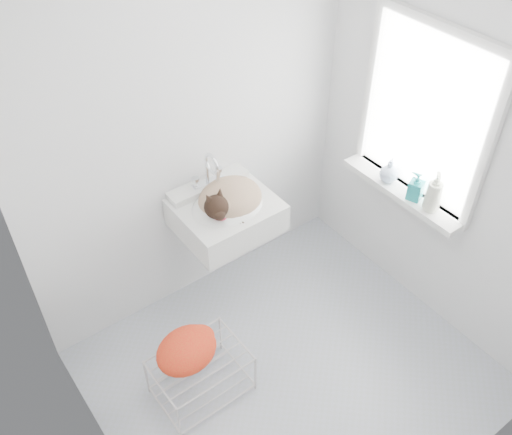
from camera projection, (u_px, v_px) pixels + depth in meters
floor at (290, 373)px, 3.52m from camera, size 2.20×2.00×0.02m
back_wall at (190, 131)px, 3.28m from camera, size 2.20×0.02×2.50m
right_wall at (452, 145)px, 3.18m from camera, size 0.02×2.00×2.50m
left_wall at (83, 339)px, 2.20m from camera, size 0.02×2.00×2.50m
window_glass at (426, 115)px, 3.22m from camera, size 0.01×0.80×1.00m
window_frame at (424, 116)px, 3.21m from camera, size 0.04×0.90×1.10m
windowsill at (401, 192)px, 3.53m from camera, size 0.16×0.88×0.04m
sink at (226, 203)px, 3.42m from camera, size 0.59×0.51×0.24m
faucet at (208, 170)px, 3.43m from camera, size 0.21×0.15×0.21m
cat at (229, 199)px, 3.39m from camera, size 0.44×0.37×0.27m
wire_rack at (201, 376)px, 3.33m from camera, size 0.52×0.37×0.31m
towel at (187, 355)px, 3.21m from camera, size 0.41×0.33×0.15m
bottle_a at (430, 209)px, 3.38m from camera, size 0.12×0.12×0.22m
bottle_b at (413, 198)px, 3.46m from camera, size 0.11×0.11×0.18m
bottle_c at (387, 181)px, 3.58m from camera, size 0.15×0.15×0.15m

